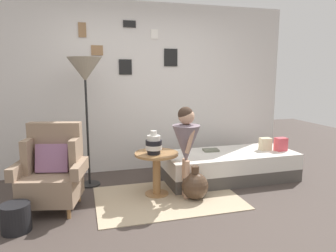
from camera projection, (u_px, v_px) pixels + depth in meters
name	position (u px, v px, depth m)	size (l,w,h in m)	color
ground_plane	(179.00, 221.00, 3.25)	(12.00, 12.00, 0.00)	#423833
gallery_wall	(142.00, 88.00, 4.88)	(4.80, 0.12, 2.60)	silver
rug	(167.00, 198.00, 3.84)	(1.75, 1.18, 0.01)	tan
armchair	(53.00, 171.00, 3.51)	(0.85, 0.71, 0.97)	#9E7042
daybed	(229.00, 166.00, 4.51)	(1.91, 0.82, 0.40)	#4C4742
pillow_head	(281.00, 144.00, 4.57)	(0.16, 0.12, 0.19)	#D64C56
pillow_mid	(265.00, 144.00, 4.61)	(0.16, 0.12, 0.18)	beige
side_table	(157.00, 165.00, 3.89)	(0.55, 0.55, 0.55)	#9E7042
vase_striped	(154.00, 144.00, 3.78)	(0.20, 0.20, 0.29)	black
floor_lamp	(85.00, 74.00, 4.04)	(0.45, 0.45, 1.74)	black
person_child	(186.00, 140.00, 3.75)	(0.34, 0.34, 1.14)	tan
book_on_daybed	(211.00, 150.00, 4.55)	(0.22, 0.16, 0.03)	#656857
demijohn_near	(195.00, 186.00, 3.79)	(0.33, 0.33, 0.42)	#473323
magazine_basket	(16.00, 218.00, 3.02)	(0.28, 0.28, 0.28)	black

